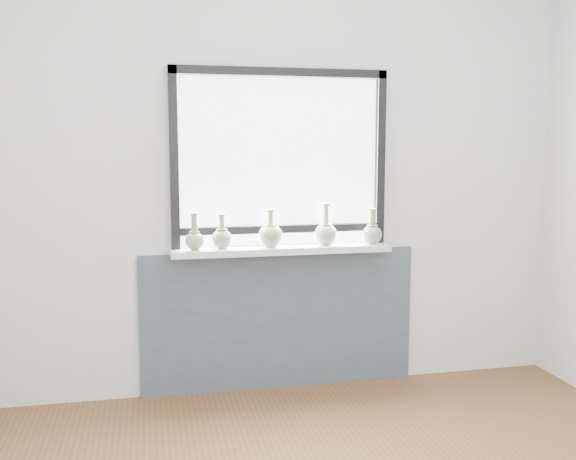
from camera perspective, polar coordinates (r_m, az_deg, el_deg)
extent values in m
cube|color=silver|center=(3.89, -0.82, 4.58)|extent=(3.60, 0.02, 2.60)
cube|color=#43505A|center=(4.00, -0.71, -8.00)|extent=(1.70, 0.03, 0.86)
cube|color=silver|center=(3.83, -0.51, -1.78)|extent=(1.32, 0.18, 0.04)
cube|color=black|center=(3.76, -10.11, 6.27)|extent=(0.05, 0.06, 1.05)
cube|color=black|center=(4.01, 8.16, 6.38)|extent=(0.05, 0.06, 1.05)
cube|color=black|center=(3.86, -0.69, 13.85)|extent=(1.30, 0.06, 0.05)
cube|color=black|center=(3.87, -0.67, 0.10)|extent=(1.20, 0.05, 0.04)
cube|color=white|center=(3.86, -0.75, 6.04)|extent=(1.20, 0.01, 1.00)
cylinder|color=#939D7E|center=(3.75, -8.29, -1.70)|extent=(0.05, 0.05, 0.01)
ellipsoid|color=#939D7E|center=(3.74, -8.30, -0.97)|extent=(0.11, 0.11, 0.10)
cone|color=#939D7E|center=(3.73, -8.31, -0.36)|extent=(0.06, 0.06, 0.03)
cylinder|color=#939D7E|center=(3.73, -8.33, 0.47)|extent=(0.04, 0.04, 0.12)
cylinder|color=#939D7E|center=(3.72, -8.34, 1.45)|extent=(0.05, 0.05, 0.01)
cylinder|color=#939D7E|center=(3.77, -5.89, -1.60)|extent=(0.06, 0.06, 0.01)
ellipsoid|color=#939D7E|center=(3.76, -5.90, -0.80)|extent=(0.12, 0.12, 0.11)
cone|color=#939D7E|center=(3.76, -5.91, -0.14)|extent=(0.07, 0.07, 0.03)
cylinder|color=#939D7E|center=(3.75, -5.92, 0.54)|extent=(0.04, 0.04, 0.10)
cylinder|color=#939D7E|center=(3.74, -5.93, 1.35)|extent=(0.05, 0.05, 0.01)
cylinder|color=#939D7E|center=(3.82, -1.56, -1.45)|extent=(0.07, 0.07, 0.01)
ellipsoid|color=#939D7E|center=(3.81, -1.57, -0.49)|extent=(0.15, 0.15, 0.14)
cone|color=#939D7E|center=(3.80, -1.57, 0.28)|extent=(0.08, 0.08, 0.03)
cylinder|color=#939D7E|center=(3.80, -1.57, 0.95)|extent=(0.04, 0.04, 0.10)
cylinder|color=#939D7E|center=(3.79, -1.58, 1.76)|extent=(0.05, 0.05, 0.01)
cylinder|color=#939D7E|center=(3.90, 3.35, -1.27)|extent=(0.06, 0.06, 0.01)
ellipsoid|color=#939D7E|center=(3.89, 3.36, -0.38)|extent=(0.14, 0.14, 0.13)
cone|color=#939D7E|center=(3.89, 3.37, 0.34)|extent=(0.08, 0.08, 0.03)
cylinder|color=#939D7E|center=(3.88, 3.37, 1.26)|extent=(0.04, 0.04, 0.13)
cylinder|color=#939D7E|center=(3.87, 3.38, 2.31)|extent=(0.06, 0.06, 0.01)
cylinder|color=#939D7E|center=(3.97, 7.45, -1.17)|extent=(0.06, 0.06, 0.01)
ellipsoid|color=#939D7E|center=(3.96, 7.47, -0.41)|extent=(0.12, 0.12, 0.11)
cone|color=#939D7E|center=(3.96, 7.48, 0.22)|extent=(0.07, 0.07, 0.03)
cylinder|color=#939D7E|center=(3.95, 7.49, 0.96)|extent=(0.04, 0.04, 0.11)
cylinder|color=#939D7E|center=(3.95, 7.50, 1.83)|extent=(0.05, 0.05, 0.01)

